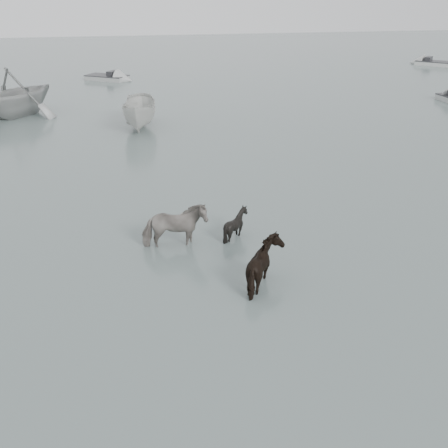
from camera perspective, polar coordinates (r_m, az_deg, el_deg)
The scene contains 8 objects.
ground at distance 15.82m, azimuth -4.29°, elevation -5.10°, with size 140.00×140.00×0.00m, color #4F5E5B.
pony_pinto at distance 17.05m, azimuth -5.07°, elevation 0.21°, with size 0.90×1.97×1.66m, color black.
pony_dark at distance 14.93m, azimuth 4.37°, elevation -3.63°, with size 1.53×1.31×1.54m, color black.
pony_black at distance 17.77m, azimuth 1.20°, elevation 0.41°, with size 0.92×1.04×1.14m, color black.
rowboat_trail at distance 36.07m, azimuth -20.46°, elevation 12.59°, with size 4.87×5.64×2.97m, color #9DA09E.
boat_small at distance 31.48m, azimuth -8.53°, elevation 11.23°, with size 1.74×4.64×1.79m, color beige.
skiff_mid at distance 47.43m, azimuth -11.81°, elevation 14.57°, with size 4.60×1.60×0.75m, color #9B9D9B, non-canonical shape.
skiff_star at distance 58.00m, azimuth 20.56°, elevation 15.23°, with size 4.39×1.60×0.75m, color beige, non-canonical shape.
Camera 1 is at (-1.40, -13.78, 7.65)m, focal length 45.00 mm.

